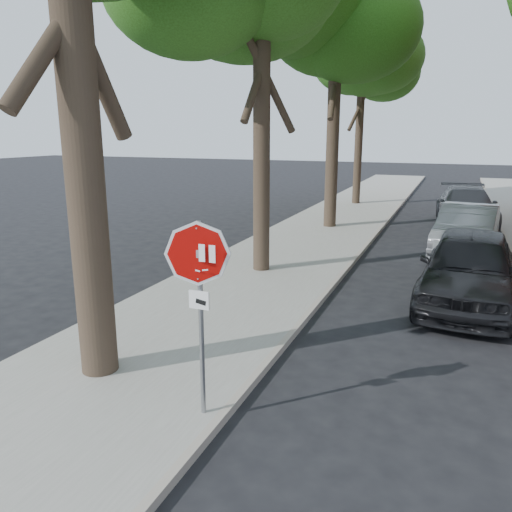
{
  "coord_description": "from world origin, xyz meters",
  "views": [
    {
      "loc": [
        2.18,
        -5.29,
        3.78
      ],
      "look_at": [
        -0.39,
        1.12,
        2.05
      ],
      "focal_mm": 35.0,
      "sensor_mm": 36.0,
      "label": 1
    }
  ],
  "objects_px": {
    "tree_far": "(363,60)",
    "car_b": "(467,230)",
    "tree_mid_b": "(337,12)",
    "car_a": "(469,268)",
    "car_c": "(466,207)",
    "stop_sign": "(199,282)"
  },
  "relations": [
    {
      "from": "tree_mid_b",
      "to": "car_b",
      "type": "distance_m",
      "value": 9.19
    },
    {
      "from": "stop_sign",
      "to": "tree_mid_b",
      "type": "relative_size",
      "value": 0.25
    },
    {
      "from": "stop_sign",
      "to": "tree_far",
      "type": "relative_size",
      "value": 0.28
    },
    {
      "from": "tree_far",
      "to": "car_a",
      "type": "relative_size",
      "value": 1.9
    },
    {
      "from": "car_a",
      "to": "car_b",
      "type": "height_order",
      "value": "car_a"
    },
    {
      "from": "tree_far",
      "to": "car_a",
      "type": "distance_m",
      "value": 16.9
    },
    {
      "from": "car_a",
      "to": "car_b",
      "type": "bearing_deg",
      "value": 93.41
    },
    {
      "from": "tree_mid_b",
      "to": "tree_far",
      "type": "distance_m",
      "value": 7.04
    },
    {
      "from": "tree_mid_b",
      "to": "car_b",
      "type": "height_order",
      "value": "tree_mid_b"
    },
    {
      "from": "stop_sign",
      "to": "car_c",
      "type": "distance_m",
      "value": 17.2
    },
    {
      "from": "stop_sign",
      "to": "tree_far",
      "type": "xyz_separation_m",
      "value": [
        -2.02,
        21.14,
        5.26
      ]
    },
    {
      "from": "tree_mid_b",
      "to": "car_c",
      "type": "xyz_separation_m",
      "value": [
        5.02,
        2.69,
        -7.22
      ]
    },
    {
      "from": "tree_mid_b",
      "to": "car_c",
      "type": "bearing_deg",
      "value": 28.21
    },
    {
      "from": "tree_far",
      "to": "car_a",
      "type": "bearing_deg",
      "value": -70.13
    },
    {
      "from": "car_b",
      "to": "stop_sign",
      "type": "bearing_deg",
      "value": -99.75
    },
    {
      "from": "tree_far",
      "to": "car_b",
      "type": "xyz_separation_m",
      "value": [
        5.32,
        -9.62,
        -6.44
      ]
    },
    {
      "from": "tree_far",
      "to": "car_b",
      "type": "distance_m",
      "value": 12.75
    },
    {
      "from": "tree_far",
      "to": "tree_mid_b",
      "type": "bearing_deg",
      "value": -87.56
    },
    {
      "from": "tree_mid_b",
      "to": "car_c",
      "type": "distance_m",
      "value": 9.2
    },
    {
      "from": "tree_mid_b",
      "to": "tree_far",
      "type": "height_order",
      "value": "tree_mid_b"
    },
    {
      "from": "car_c",
      "to": "car_b",
      "type": "bearing_deg",
      "value": -94.47
    },
    {
      "from": "tree_mid_b",
      "to": "tree_far",
      "type": "bearing_deg",
      "value": 92.44
    }
  ]
}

